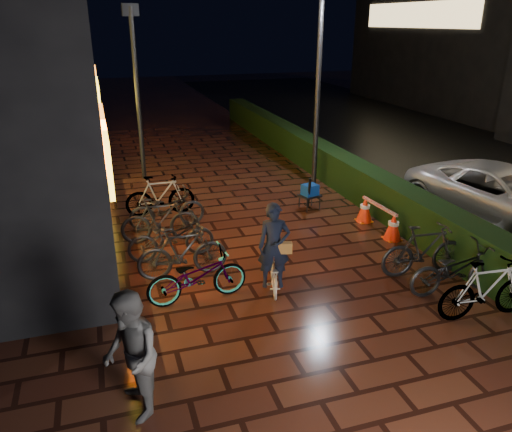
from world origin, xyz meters
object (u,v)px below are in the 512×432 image
object	(u,v)px
cart_assembly	(310,191)
cyclist	(274,259)
traffic_barrier	(378,217)
bystander_person	(131,356)
van	(505,195)

from	to	relation	value
cart_assembly	cyclist	bearing A→B (deg)	-121.98
cyclist	traffic_barrier	xyz separation A→B (m)	(3.37, 1.96, -0.32)
bystander_person	cyclist	size ratio (longest dim) A/B	1.01
bystander_person	van	world-z (taller)	bystander_person
cart_assembly	bystander_person	bearing A→B (deg)	-129.28
bystander_person	cart_assembly	xyz separation A→B (m)	(5.08, 6.21, -0.37)
van	traffic_barrier	world-z (taller)	van
traffic_barrier	van	bearing A→B (deg)	-8.11
bystander_person	traffic_barrier	size ratio (longest dim) A/B	1.09
van	traffic_barrier	size ratio (longest dim) A/B	3.09
van	cyclist	size ratio (longest dim) A/B	2.86
bystander_person	cyclist	world-z (taller)	bystander_person
bystander_person	cyclist	xyz separation A→B (m)	(2.74, 2.46, -0.23)
van	traffic_barrier	xyz separation A→B (m)	(-3.23, 0.46, -0.37)
cyclist	van	bearing A→B (deg)	12.83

